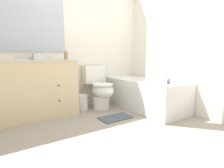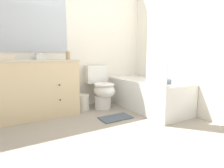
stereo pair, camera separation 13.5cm
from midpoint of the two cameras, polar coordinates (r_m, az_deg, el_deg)
The scene contains 14 objects.
ground_plane at distance 2.05m, azimuth 9.01°, elevation -18.14°, with size 14.00×14.00×0.00m, color gray.
wall_back at distance 3.35m, azimuth -9.98°, elevation 14.27°, with size 8.00×0.06×2.50m.
wall_right at distance 3.40m, azimuth 18.63°, elevation 13.83°, with size 0.05×2.69×2.50m.
vanity_cabinet at distance 2.92m, azimuth -21.53°, elevation -1.22°, with size 1.16×0.54×0.88m.
sink_faucet at distance 3.05m, azimuth -22.52°, elevation 8.02°, with size 0.14×0.12×0.12m.
toilet at distance 3.17m, azimuth -2.13°, elevation -1.40°, with size 0.40×0.66×0.77m.
bathtub at distance 3.24m, azimuth 12.39°, elevation -3.23°, with size 0.68×1.55×0.52m.
shower_curtain at distance 2.51m, azimuth 16.00°, elevation 10.12°, with size 0.01×0.40×1.99m.
wastebasket at distance 3.13m, azimuth -8.18°, elevation -5.89°, with size 0.22×0.22×0.27m.
tissue_box at distance 3.00m, azimuth -21.09°, elevation 8.25°, with size 0.14×0.13×0.11m.
soap_dispenser at distance 3.00m, azimuth -12.96°, elevation 9.14°, with size 0.07×0.07×0.16m.
hand_towel_folded at distance 2.69m, azimuth -30.49°, elevation 7.46°, with size 0.24×0.13×0.07m.
bath_towel_folded at distance 2.77m, azimuth 16.89°, elevation 0.79°, with size 0.27×0.20×0.08m.
bath_mat at distance 2.71m, azimuth 2.62°, elevation -10.96°, with size 0.49×0.28×0.02m.
Camera 2 is at (-1.11, -1.44, 0.92)m, focal length 28.00 mm.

